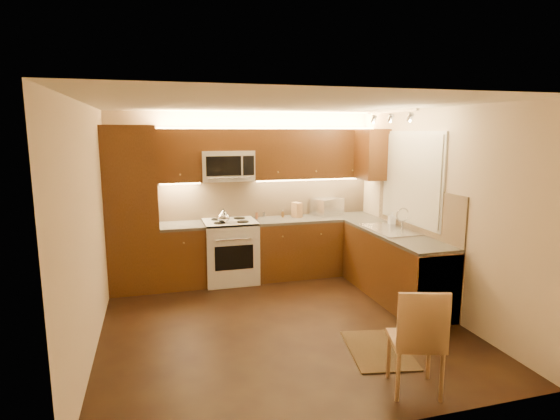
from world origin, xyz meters
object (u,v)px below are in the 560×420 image
object	(u,v)px
soap_bottle	(392,218)
sink	(391,225)
stove	(230,251)
dining_chair	(416,338)
toaster_oven	(327,207)
knife_block	(297,210)
microwave	(227,166)
kettle	(224,216)

from	to	relation	value
soap_bottle	sink	bearing A→B (deg)	-119.91
stove	dining_chair	distance (m)	3.45
toaster_oven	knife_block	bearing A→B (deg)	163.32
toaster_oven	soap_bottle	bearing A→B (deg)	-81.31
stove	soap_bottle	size ratio (longest dim) A/B	4.92
stove	microwave	bearing A→B (deg)	90.00
microwave	knife_block	xyz separation A→B (m)	(1.07, -0.02, -0.71)
sink	soap_bottle	world-z (taller)	soap_bottle
microwave	stove	bearing A→B (deg)	-90.00
kettle	soap_bottle	world-z (taller)	kettle
stove	sink	bearing A→B (deg)	-29.36
stove	microwave	distance (m)	1.27
stove	soap_bottle	xyz separation A→B (m)	(2.19, -0.82, 0.53)
microwave	dining_chair	world-z (taller)	microwave
toaster_oven	soap_bottle	world-z (taller)	toaster_oven
microwave	kettle	size ratio (longest dim) A/B	3.72
stove	kettle	distance (m)	0.58
sink	dining_chair	xyz separation A→B (m)	(-0.96, -2.16, -0.50)
sink	microwave	bearing A→B (deg)	147.79
stove	dining_chair	world-z (taller)	dining_chair
stove	knife_block	world-z (taller)	knife_block
stove	kettle	size ratio (longest dim) A/B	4.51
stove	dining_chair	size ratio (longest dim) A/B	0.97
knife_block	soap_bottle	size ratio (longest dim) A/B	1.22
stove	sink	world-z (taller)	sink
stove	dining_chair	xyz separation A→B (m)	(1.04, -3.29, 0.01)
soap_bottle	dining_chair	bearing A→B (deg)	-112.74
microwave	sink	distance (m)	2.48
soap_bottle	stove	bearing A→B (deg)	161.77
sink	stove	bearing A→B (deg)	150.64
sink	toaster_oven	bearing A→B (deg)	107.31
microwave	toaster_oven	bearing A→B (deg)	1.32
stove	toaster_oven	world-z (taller)	toaster_oven
dining_chair	sink	bearing A→B (deg)	83.35
kettle	microwave	bearing A→B (deg)	61.79
stove	soap_bottle	world-z (taller)	soap_bottle
knife_block	microwave	bearing A→B (deg)	164.11
stove	kettle	world-z (taller)	kettle
sink	toaster_oven	xyz separation A→B (m)	(-0.40, 1.30, 0.06)
toaster_oven	knife_block	distance (m)	0.53
microwave	sink	xyz separation A→B (m)	(2.00, -1.26, -0.74)
stove	microwave	size ratio (longest dim) A/B	1.21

